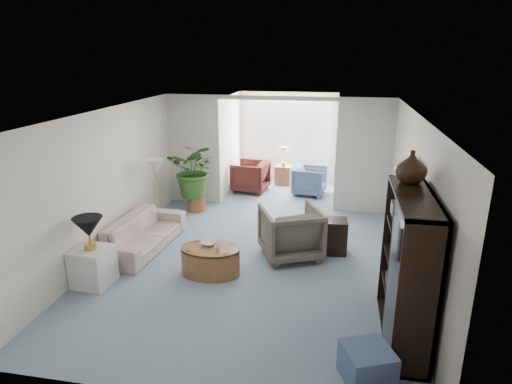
% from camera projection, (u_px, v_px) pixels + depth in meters
% --- Properties ---
extents(floor, '(6.00, 6.00, 0.00)m').
position_uv_depth(floor, '(249.00, 266.00, 7.30)').
color(floor, gray).
rests_on(floor, ground).
extents(sunroom_floor, '(2.60, 2.60, 0.00)m').
position_uv_depth(sunroom_floor, '(282.00, 192.00, 11.14)').
color(sunroom_floor, gray).
rests_on(sunroom_floor, ground).
extents(back_pier_left, '(1.20, 0.12, 2.50)m').
position_uv_depth(back_pier_left, '(194.00, 150.00, 10.07)').
color(back_pier_left, silver).
rests_on(back_pier_left, ground).
extents(back_pier_right, '(1.20, 0.12, 2.50)m').
position_uv_depth(back_pier_right, '(364.00, 157.00, 9.40)').
color(back_pier_right, silver).
rests_on(back_pier_right, ground).
extents(back_header, '(2.60, 0.12, 0.10)m').
position_uv_depth(back_header, '(277.00, 98.00, 9.37)').
color(back_header, silver).
rests_on(back_header, back_pier_left).
extents(window_pane, '(2.20, 0.02, 1.50)m').
position_uv_depth(window_pane, '(288.00, 130.00, 11.73)').
color(window_pane, white).
extents(window_blinds, '(2.20, 0.02, 1.50)m').
position_uv_depth(window_blinds, '(288.00, 130.00, 11.70)').
color(window_blinds, white).
extents(framed_picture, '(0.04, 0.50, 0.40)m').
position_uv_depth(framed_picture, '(417.00, 176.00, 6.26)').
color(framed_picture, '#BBAB95').
extents(sofa, '(0.92, 2.05, 0.58)m').
position_uv_depth(sofa, '(143.00, 233.00, 7.88)').
color(sofa, beige).
rests_on(sofa, ground).
extents(end_table, '(0.57, 0.57, 0.58)m').
position_uv_depth(end_table, '(93.00, 266.00, 6.66)').
color(end_table, silver).
rests_on(end_table, ground).
extents(table_lamp, '(0.44, 0.44, 0.30)m').
position_uv_depth(table_lamp, '(88.00, 227.00, 6.46)').
color(table_lamp, black).
rests_on(table_lamp, end_table).
extents(floor_lamp, '(0.36, 0.36, 0.28)m').
position_uv_depth(floor_lamp, '(155.00, 166.00, 8.63)').
color(floor_lamp, '#F2E7C1').
rests_on(floor_lamp, ground).
extents(coffee_table, '(1.19, 1.19, 0.45)m').
position_uv_depth(coffee_table, '(210.00, 261.00, 6.99)').
color(coffee_table, olive).
rests_on(coffee_table, ground).
extents(coffee_bowl, '(0.30, 0.30, 0.06)m').
position_uv_depth(coffee_bowl, '(209.00, 243.00, 7.01)').
color(coffee_bowl, silver).
rests_on(coffee_bowl, coffee_table).
extents(coffee_cup, '(0.12, 0.12, 0.09)m').
position_uv_depth(coffee_cup, '(217.00, 249.00, 6.79)').
color(coffee_cup, beige).
rests_on(coffee_cup, coffee_table).
extents(wingback_chair, '(1.26, 1.27, 0.88)m').
position_uv_depth(wingback_chair, '(291.00, 232.00, 7.53)').
color(wingback_chair, '#675E51').
rests_on(wingback_chair, ground).
extents(side_table_dark, '(0.53, 0.44, 0.61)m').
position_uv_depth(side_table_dark, '(332.00, 236.00, 7.73)').
color(side_table_dark, black).
rests_on(side_table_dark, ground).
extents(entertainment_cabinet, '(0.44, 1.66, 1.85)m').
position_uv_depth(entertainment_cabinet, '(407.00, 268.00, 5.25)').
color(entertainment_cabinet, black).
rests_on(entertainment_cabinet, ground).
extents(cabinet_urn, '(0.39, 0.39, 0.40)m').
position_uv_depth(cabinet_urn, '(411.00, 167.00, 5.38)').
color(cabinet_urn, '#301F10').
rests_on(cabinet_urn, entertainment_cabinet).
extents(ottoman, '(0.64, 0.64, 0.39)m').
position_uv_depth(ottoman, '(367.00, 365.00, 4.70)').
color(ottoman, slate).
rests_on(ottoman, ground).
extents(plant_pot, '(0.40, 0.40, 0.32)m').
position_uv_depth(plant_pot, '(196.00, 203.00, 9.84)').
color(plant_pot, brown).
rests_on(plant_pot, ground).
extents(house_plant, '(1.10, 0.95, 1.22)m').
position_uv_depth(house_plant, '(195.00, 170.00, 9.61)').
color(house_plant, '#2D5C1F').
rests_on(house_plant, plant_pot).
extents(sunroom_chair_blue, '(0.86, 0.84, 0.70)m').
position_uv_depth(sunroom_chair_blue, '(310.00, 181.00, 10.88)').
color(sunroom_chair_blue, slate).
rests_on(sunroom_chair_blue, ground).
extents(sunroom_chair_maroon, '(0.94, 0.92, 0.77)m').
position_uv_depth(sunroom_chair_maroon, '(250.00, 176.00, 11.13)').
color(sunroom_chair_maroon, '#51211C').
rests_on(sunroom_chair_maroon, ground).
extents(sunroom_table, '(0.45, 0.37, 0.51)m').
position_uv_depth(sunroom_table, '(283.00, 175.00, 11.74)').
color(sunroom_table, olive).
rests_on(sunroom_table, ground).
extents(shelf_clutter, '(0.30, 1.10, 1.06)m').
position_uv_depth(shelf_clutter, '(406.00, 248.00, 5.14)').
color(shelf_clutter, '#504D4B').
rests_on(shelf_clutter, entertainment_cabinet).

